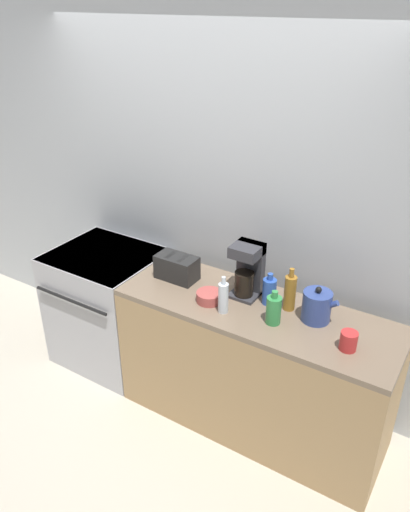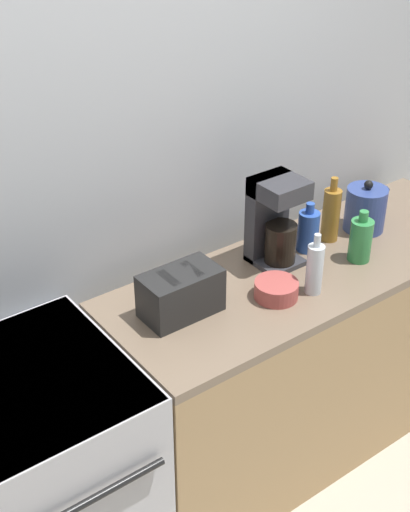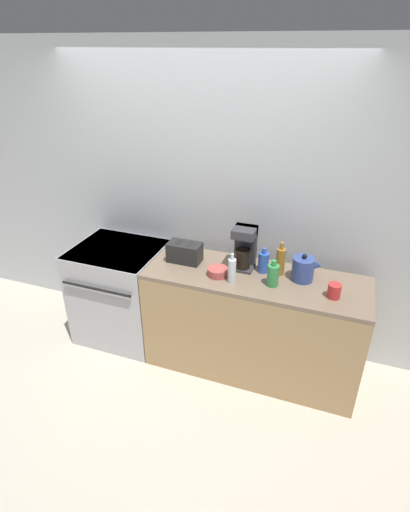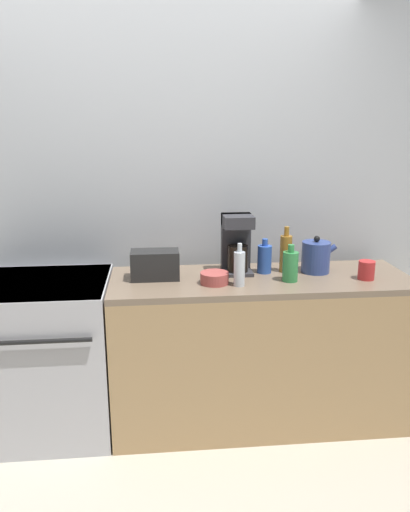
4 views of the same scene
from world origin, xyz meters
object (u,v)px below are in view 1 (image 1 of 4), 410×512
Objects in this scene: bottle_clear at (223,297)px; bottle_green at (274,310)px; coffee_maker at (248,269)px; stove at (109,306)px; cup_red at (349,341)px; kettle at (317,306)px; bowl at (209,297)px; toaster at (177,267)px; bottle_amber at (290,292)px; bottle_blue at (269,291)px.

bottle_clear is 0.31m from bottle_green.
coffee_maker is at bearing 84.18° from bottle_clear.
coffee_maker is (1.14, 0.08, 0.63)m from stove.
bottle_clear is at bearing -176.50° from cup_red.
bottle_clear is (-0.50, -0.21, 0.01)m from kettle.
bowl is (-0.13, 0.05, -0.07)m from bottle_clear.
kettle is 0.25m from bottle_green.
kettle is at bearing 145.55° from cup_red.
coffee_maker is (0.49, 0.07, 0.10)m from toaster.
bottle_clear is 1.50× the size of bowl.
stove is 4.34× the size of bottle_green.
bottle_amber reaches higher than kettle.
bottle_blue is 1.92× the size of cup_red.
bottle_blue is at bearing 161.56° from cup_red.
coffee_maker is at bearing 8.70° from toaster.
kettle reaches higher than bottle_blue.
bottle_clear is (-0.03, -0.25, -0.08)m from coffee_maker.
bottle_green reaches higher than cup_red.
bottle_green is (-0.20, -0.16, -0.01)m from kettle.
coffee_maker is 0.30m from bottle_amber.
bowl is (0.33, -0.13, -0.05)m from toaster.
bottle_clear is at bearing -129.56° from bottle_blue.
coffee_maker is 2.21× the size of bowl.
cup_red is 0.68× the size of bowl.
cup_red is at bearing -16.13° from coffee_maker.
stove is 5.76× the size of bowl.
kettle is at bearing 1.25° from stove.
kettle is at bearing -7.77° from bottle_amber.
toaster is at bearing 159.09° from bowl.
bottle_blue is at bearing 4.50° from toaster.
bottle_green is at bearing -9.20° from toaster.
bottle_amber reaches higher than bottle_green.
bottle_blue is (1.31, 0.05, 0.54)m from stove.
bottle_green is (0.76, -0.12, 0.01)m from toaster.
bottle_amber reaches higher than cup_red.
cup_red is (0.72, -0.21, -0.13)m from coffee_maker.
bowl is at bearing -7.20° from stove.
kettle is 0.63× the size of coffee_maker.
bottle_clear is at bearing -95.82° from coffee_maker.
toaster is at bearing -175.50° from bottle_blue.
cup_red is at bearing -0.52° from bowl.
bottle_amber reaches higher than bottle_blue.
bottle_clear is at bearing -169.41° from bottle_green.
bottle_clear is 0.40m from bottle_amber.
coffee_maker reaches higher than bottle_amber.
bottle_clear is at bearing -22.32° from bowl.
bottle_clear is at bearing -143.38° from bottle_amber.
bottle_green reaches higher than bottle_blue.
cup_red is 0.88m from bowl.
bottle_blue is (-0.31, 0.02, -0.01)m from kettle.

